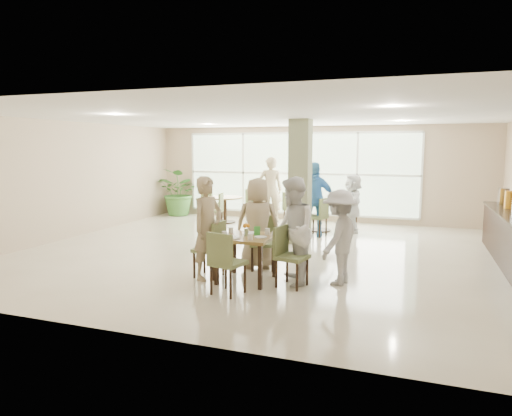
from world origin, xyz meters
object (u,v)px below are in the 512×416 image
(main_table, at_px, (246,242))
(round_table_left, at_px, (225,204))
(teen_standing, at_px, (339,237))
(adult_standing, at_px, (270,190))
(teen_far, at_px, (258,223))
(adult_a, at_px, (314,199))
(teen_left, at_px, (208,228))
(teen_right, at_px, (292,231))
(round_table_right, at_px, (319,209))
(potted_plant, at_px, (180,192))
(adult_b, at_px, (353,203))

(main_table, bearing_deg, round_table_left, 116.92)
(teen_standing, distance_m, adult_standing, 6.20)
(teen_far, relative_size, adult_a, 0.90)
(round_table_left, height_order, teen_far, teen_far)
(teen_left, bearing_deg, round_table_left, 39.31)
(teen_standing, bearing_deg, main_table, -62.38)
(round_table_left, height_order, teen_left, teen_left)
(teen_right, bearing_deg, main_table, -106.07)
(teen_far, relative_size, adult_standing, 0.86)
(round_table_right, distance_m, teen_standing, 4.74)
(round_table_right, xyz_separation_m, potted_plant, (-4.78, 1.16, 0.18))
(teen_left, height_order, teen_far, teen_left)
(round_table_left, bearing_deg, teen_right, -56.62)
(round_table_left, distance_m, adult_standing, 1.39)
(adult_standing, bearing_deg, main_table, 83.28)
(teen_right, relative_size, teen_standing, 1.13)
(teen_right, xyz_separation_m, adult_a, (-0.57, 4.09, 0.05))
(teen_far, bearing_deg, teen_left, 42.16)
(adult_a, distance_m, adult_standing, 2.35)
(teen_far, height_order, teen_right, teen_right)
(adult_a, bearing_deg, teen_standing, -82.86)
(teen_left, relative_size, adult_a, 0.94)
(potted_plant, relative_size, adult_a, 0.83)
(main_table, height_order, round_table_left, same)
(main_table, bearing_deg, round_table_right, 87.92)
(round_table_left, bearing_deg, potted_plant, 157.84)
(teen_right, distance_m, adult_a, 4.13)
(teen_standing, bearing_deg, teen_left, -64.27)
(adult_standing, bearing_deg, adult_b, 140.31)
(adult_a, relative_size, adult_b, 1.21)
(teen_left, xyz_separation_m, adult_standing, (-0.82, 5.91, 0.10))
(teen_right, bearing_deg, round_table_left, -167.76)
(teen_right, height_order, adult_standing, adult_standing)
(teen_far, height_order, adult_standing, adult_standing)
(round_table_left, distance_m, teen_standing, 6.45)
(teen_right, height_order, adult_b, teen_right)
(round_table_right, relative_size, adult_standing, 0.58)
(main_table, distance_m, potted_plant, 7.62)
(adult_b, bearing_deg, teen_standing, -8.51)
(adult_b, bearing_deg, round_table_left, -108.72)
(main_table, distance_m, adult_standing, 6.01)
(round_table_left, bearing_deg, teen_standing, -50.06)
(potted_plant, xyz_separation_m, adult_b, (5.63, -1.11, -0.00))
(potted_plant, xyz_separation_m, teen_left, (3.95, -6.16, 0.10))
(potted_plant, distance_m, adult_b, 5.74)
(adult_standing, bearing_deg, potted_plant, -25.50)
(adult_b, distance_m, adult_standing, 2.65)
(main_table, xyz_separation_m, round_table_right, (0.18, 4.91, -0.07))
(potted_plant, xyz_separation_m, adult_standing, (3.13, -0.25, 0.20))
(round_table_right, height_order, adult_standing, adult_standing)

